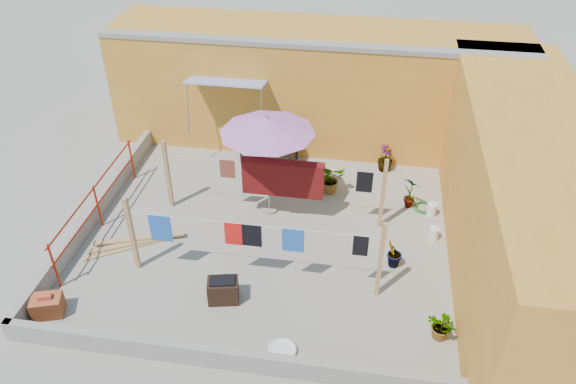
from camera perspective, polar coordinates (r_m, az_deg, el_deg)
The scene contains 21 objects.
ground at distance 12.73m, azimuth -2.16°, elevation -4.55°, with size 80.00×80.00×0.00m, color #9E998E.
wall_back at distance 15.76m, azimuth 2.80°, elevation 10.76°, with size 11.00×3.27×3.21m.
wall_right at distance 12.03m, azimuth 22.78°, elevation -0.87°, with size 2.40×9.00×3.20m, color orange.
parapet_front at distance 10.15m, azimuth -6.16°, elevation -16.48°, with size 8.30×0.16×0.44m, color gray.
parapet_left at distance 13.85m, azimuth -19.00°, elevation -1.89°, with size 0.16×7.30×0.44m, color gray.
red_railing at distance 13.32m, azimuth -18.88°, elevation -0.79°, with size 0.05×4.20×1.10m.
clothesline_rig at distance 12.49m, azimuth -0.91°, elevation 0.67°, with size 5.09×2.35×1.80m.
patio_umbrella at distance 12.24m, azimuth -2.10°, elevation 6.71°, with size 2.76×2.76×2.56m.
outdoor_table at distance 15.02m, azimuth -1.97°, elevation 5.40°, with size 1.68×1.05×0.73m.
brick_stack at distance 11.84m, azimuth -23.24°, elevation -10.56°, with size 0.66×0.56×0.49m.
lumber_pile at distance 12.92m, azimuth -15.36°, elevation -5.01°, with size 1.99×1.22×0.13m.
brazier at distance 11.20m, azimuth -6.61°, elevation -9.86°, with size 0.67×0.51×0.54m.
white_basin at distance 10.43m, azimuth -0.58°, elevation -15.78°, with size 0.52×0.52×0.09m.
water_jug_a at distance 13.68m, azimuth 14.39°, elevation -1.74°, with size 0.23×0.23×0.36m.
water_jug_b at distance 12.98m, azimuth 14.57°, elevation -4.11°, with size 0.22×0.22×0.35m.
green_hose at distance 13.92m, azimuth 13.62°, elevation -1.54°, with size 0.50×0.50×0.07m.
plant_back_a at distance 13.97m, azimuth 4.32°, elevation 1.37°, with size 0.68×0.59×0.75m, color #1C5217.
plant_back_b at distance 14.97m, azimuth 9.86°, elevation 3.37°, with size 0.40×0.40×0.72m, color #1C5217.
plant_right_a at distance 13.68m, azimuth 12.38°, elevation -0.01°, with size 0.45×0.30×0.85m, color #1C5217.
plant_right_b at distance 11.96m, azimuth 10.69°, elevation -6.19°, with size 0.39×0.31×0.71m, color #1C5217.
plant_right_c at distance 10.82m, azimuth 15.44°, elevation -13.05°, with size 0.53×0.46×0.59m, color #1C5217.
Camera 1 is at (2.01, -9.55, 8.18)m, focal length 35.00 mm.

